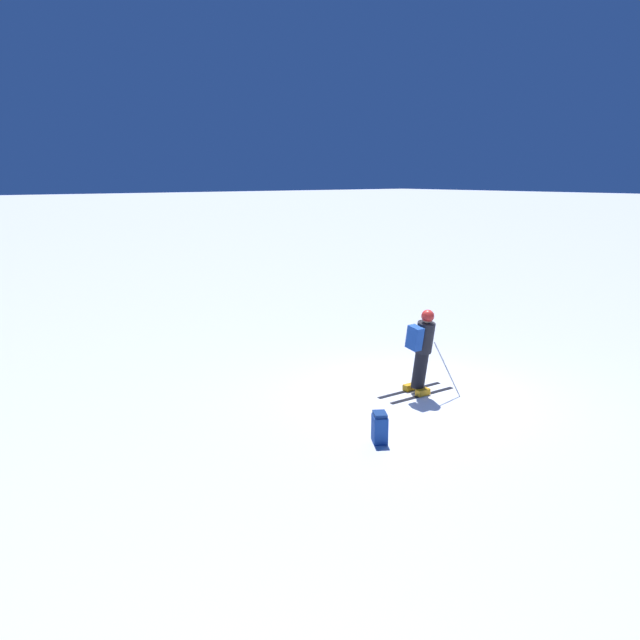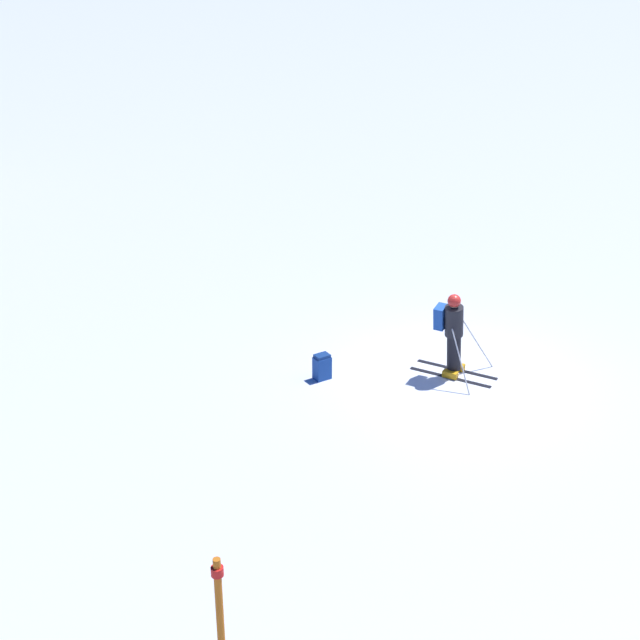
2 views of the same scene
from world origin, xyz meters
The scene contains 4 objects.
ground_plane centered at (0.00, 0.00, 0.00)m, with size 300.00×300.00×0.00m, color white.
skier centered at (-0.15, 0.04, 0.95)m, with size 1.29×1.62×1.73m.
spare_backpack centered at (-1.27, 2.15, 0.24)m, with size 0.37×0.34×0.50m.
trail_marker centered at (-8.70, -0.28, 1.18)m, with size 0.13×0.13×2.16m.
Camera 2 is at (-14.51, -4.22, 7.89)m, focal length 50.00 mm.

